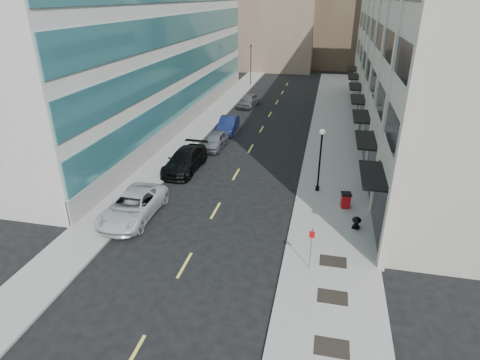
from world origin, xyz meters
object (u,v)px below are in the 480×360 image
at_px(trash_bin, 346,200).
at_px(urn_planter, 356,222).
at_px(lamppost, 320,154).
at_px(car_black_pickup, 185,160).
at_px(car_grey_sedan, 249,100).
at_px(car_white_van, 133,206).
at_px(car_blue_sedan, 228,125).
at_px(sign_post, 311,243).
at_px(car_silver_sedan, 215,141).
at_px(traffic_signal, 251,47).

bearing_deg(trash_bin, urn_planter, -84.50).
height_order(lamppost, urn_planter, lamppost).
distance_m(car_black_pickup, lamppost, 10.94).
xyz_separation_m(car_grey_sedan, trash_bin, (11.49, -24.96, -0.08)).
bearing_deg(trash_bin, lamppost, 123.69).
relative_size(car_white_van, trash_bin, 5.69).
xyz_separation_m(car_blue_sedan, urn_planter, (12.09, -16.76, -0.18)).
height_order(car_grey_sedan, trash_bin, car_grey_sedan).
bearing_deg(car_grey_sedan, sign_post, -65.46).
bearing_deg(car_black_pickup, car_silver_sedan, 81.67).
distance_m(car_white_van, car_silver_sedan, 13.48).
bearing_deg(car_grey_sedan, trash_bin, -57.43).
distance_m(trash_bin, lamppost, 3.62).
bearing_deg(lamppost, urn_planter, -62.09).
distance_m(traffic_signal, car_black_pickup, 34.37).
bearing_deg(car_white_van, sign_post, -14.84).
distance_m(car_white_van, car_black_pickup, 8.02).
height_order(traffic_signal, urn_planter, traffic_signal).
bearing_deg(car_silver_sedan, trash_bin, -36.86).
bearing_deg(car_blue_sedan, car_grey_sedan, 86.80).
bearing_deg(car_black_pickup, traffic_signal, 94.26).
xyz_separation_m(lamppost, urn_planter, (2.49, -4.70, -2.31)).
xyz_separation_m(car_white_van, car_silver_sedan, (1.60, 13.39, -0.09)).
xyz_separation_m(car_grey_sedan, sign_post, (9.60, -32.01, 0.88)).
xyz_separation_m(traffic_signal, lamppost, (11.90, -35.81, -2.81)).
xyz_separation_m(car_white_van, urn_planter, (13.69, 1.49, -0.22)).
bearing_deg(urn_planter, car_silver_sedan, 135.46).
bearing_deg(car_silver_sedan, car_white_van, -94.55).
height_order(traffic_signal, sign_post, traffic_signal).
bearing_deg(traffic_signal, trash_bin, -70.03).
bearing_deg(car_blue_sedan, car_white_van, -98.21).
bearing_deg(sign_post, car_grey_sedan, 108.65).
xyz_separation_m(sign_post, urn_planter, (2.49, 4.50, -1.07)).
relative_size(car_black_pickup, sign_post, 2.47).
height_order(car_blue_sedan, car_grey_sedan, car_grey_sedan).
distance_m(car_grey_sedan, lamppost, 24.83).
xyz_separation_m(car_grey_sedan, urn_planter, (12.09, -27.51, -0.19)).
relative_size(car_silver_sedan, urn_planter, 5.79).
height_order(car_white_van, car_silver_sedan, car_white_van).
height_order(car_blue_sedan, sign_post, sign_post).
bearing_deg(car_black_pickup, car_blue_sedan, 86.55).
xyz_separation_m(car_black_pickup, car_silver_sedan, (0.99, 5.39, -0.11)).
relative_size(car_white_van, sign_post, 2.51).
bearing_deg(car_grey_sedan, car_blue_sedan, -82.16).
relative_size(traffic_signal, car_grey_sedan, 1.50).
relative_size(car_blue_sedan, car_grey_sedan, 1.02).
height_order(car_white_van, car_blue_sedan, car_white_van).
distance_m(sign_post, urn_planter, 5.25).
bearing_deg(car_silver_sedan, car_blue_sedan, 92.26).
distance_m(car_silver_sedan, urn_planter, 16.96).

